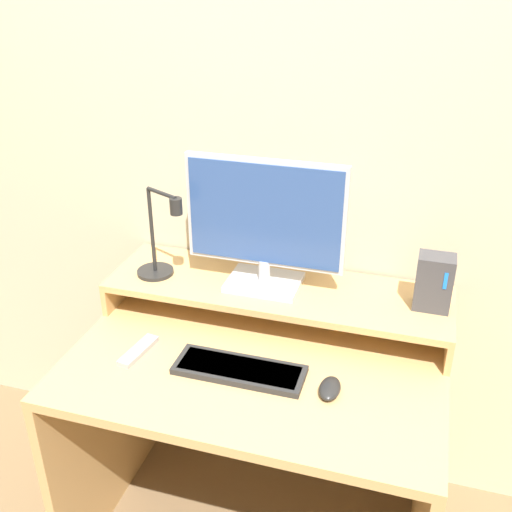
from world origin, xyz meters
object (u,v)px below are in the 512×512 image
keyboard (239,370)px  mouse (330,388)px  desk_lamp (160,247)px  remote_control (138,351)px  router_dock (434,282)px  monitor (265,223)px

keyboard → mouse: size_ratio=3.73×
desk_lamp → remote_control: desk_lamp is taller
mouse → keyboard: bearing=177.2°
router_dock → desk_lamp: bearing=-176.2°
desk_lamp → keyboard: size_ratio=0.82×
keyboard → monitor: bearing=93.0°
monitor → mouse: size_ratio=4.98×
keyboard → mouse: bearing=-2.8°
desk_lamp → remote_control: size_ratio=1.88×
router_dock → keyboard: (-0.49, -0.32, -0.19)m
monitor → keyboard: bearing=-87.0°
mouse → remote_control: mouse is taller
monitor → desk_lamp: monitor is taller
monitor → keyboard: (0.02, -0.31, -0.31)m
router_dock → remote_control: size_ratio=1.06×
monitor → mouse: 0.52m
router_dock → keyboard: router_dock is taller
keyboard → remote_control: size_ratio=2.29×
desk_lamp → monitor: bearing=7.8°
keyboard → remote_control: (-0.31, 0.00, -0.00)m
router_dock → mouse: bearing=-125.2°
keyboard → mouse: (0.26, -0.01, 0.00)m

